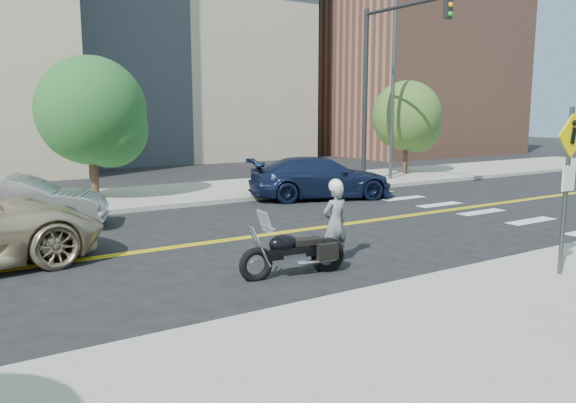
% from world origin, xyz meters
% --- Properties ---
extents(ground_plane, '(120.00, 120.00, 0.00)m').
position_xyz_m(ground_plane, '(0.00, 0.00, 0.00)').
color(ground_plane, black).
rests_on(ground_plane, ground).
extents(sidewalk_near, '(60.00, 5.00, 0.15)m').
position_xyz_m(sidewalk_near, '(0.00, -7.50, 0.07)').
color(sidewalk_near, '#9E9B91').
rests_on(sidewalk_near, ground_plane).
extents(sidewalk_far, '(60.00, 5.00, 0.15)m').
position_xyz_m(sidewalk_far, '(0.00, 7.50, 0.07)').
color(sidewalk_far, '#9E9B91').
rests_on(sidewalk_far, ground_plane).
extents(building_mid, '(18.00, 14.00, 20.00)m').
position_xyz_m(building_mid, '(8.00, 26.00, 10.00)').
color(building_mid, '#A39984').
rests_on(building_mid, ground_plane).
extents(building_right, '(14.00, 12.00, 12.00)m').
position_xyz_m(building_right, '(26.00, 20.00, 6.00)').
color(building_right, '#8C5947').
rests_on(building_right, ground_plane).
extents(lamp_post, '(0.16, 0.16, 8.00)m').
position_xyz_m(lamp_post, '(12.00, 6.50, 4.15)').
color(lamp_post, '#4C4C51').
rests_on(lamp_post, sidewalk_far).
extents(traffic_light, '(0.28, 4.50, 7.00)m').
position_xyz_m(traffic_light, '(10.00, 5.08, 4.67)').
color(traffic_light, black).
rests_on(traffic_light, sidewalk_far).
extents(pedestrian_sign, '(0.78, 0.08, 3.00)m').
position_xyz_m(pedestrian_sign, '(4.20, -6.31, 1.96)').
color(pedestrian_sign, '#4C4C51').
rests_on(pedestrian_sign, sidewalk_near).
extents(motorcyclist, '(0.60, 0.40, 1.72)m').
position_xyz_m(motorcyclist, '(1.64, -2.95, 0.86)').
color(motorcyclist, silver).
rests_on(motorcyclist, ground).
extents(motorcycle, '(2.17, 0.88, 1.29)m').
position_xyz_m(motorcycle, '(0.38, -3.33, 0.64)').
color(motorcycle, black).
rests_on(motorcycle, ground).
extents(parked_car_silver, '(4.58, 2.92, 1.43)m').
position_xyz_m(parked_car_silver, '(-3.36, 4.06, 0.71)').
color(parked_car_silver, '#94969B').
rests_on(parked_car_silver, ground).
extents(parked_car_blue, '(5.54, 3.63, 1.49)m').
position_xyz_m(parked_car_blue, '(6.47, 4.19, 0.75)').
color(parked_car_blue, '#172245').
rests_on(parked_car_blue, ground).
extents(tree_far_a, '(3.60, 3.60, 4.91)m').
position_xyz_m(tree_far_a, '(-0.59, 7.44, 3.11)').
color(tree_far_a, '#382619').
rests_on(tree_far_a, ground).
extents(tree_far_b, '(3.30, 3.30, 4.57)m').
position_xyz_m(tree_far_b, '(14.15, 7.79, 2.91)').
color(tree_far_b, '#382619').
rests_on(tree_far_b, ground).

